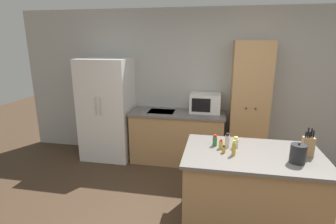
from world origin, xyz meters
TOP-DOWN VIEW (x-y plane):
  - wall_back at (0.00, 2.33)m, footprint 7.20×0.06m
  - refrigerator at (-1.90, 1.96)m, footprint 0.86×0.69m
  - back_counter at (-0.64, 2.00)m, footprint 1.60×0.64m
  - pantry_cabinet at (0.52, 2.02)m, footprint 0.58×0.58m
  - kitchen_island at (0.42, 0.50)m, footprint 1.49×0.93m
  - microwave at (-0.18, 2.10)m, footprint 0.50×0.37m
  - knife_block at (0.97, 0.53)m, footprint 0.12×0.08m
  - spice_bottle_tall_dark at (0.21, 0.41)m, footprint 0.04×0.04m
  - spice_bottle_short_red at (0.08, 0.56)m, footprint 0.04×0.04m
  - spice_bottle_amber_oil at (0.11, 0.45)m, footprint 0.04×0.04m
  - spice_bottle_green_herb at (0.15, 0.61)m, footprint 0.05×0.05m
  - spice_bottle_pale_salt at (0.24, 0.62)m, footprint 0.06×0.06m
  - spice_bottle_orange_cap at (0.01, 0.64)m, footprint 0.05×0.05m
  - kettle at (0.83, 0.35)m, footprint 0.15×0.15m
  - fire_extinguisher at (-2.46, 2.03)m, footprint 0.11×0.11m

SIDE VIEW (x-z plane):
  - fire_extinguisher at x=-2.46m, z-range -0.02..0.39m
  - kitchen_island at x=0.42m, z-range 0.00..0.89m
  - back_counter at x=-0.64m, z-range 0.00..0.89m
  - refrigerator at x=-1.90m, z-range 0.00..1.78m
  - spice_bottle_amber_oil at x=0.11m, z-range 0.88..0.97m
  - spice_bottle_short_red at x=0.08m, z-range 0.88..0.99m
  - spice_bottle_pale_salt at x=0.24m, z-range 0.88..1.01m
  - spice_bottle_orange_cap at x=0.01m, z-range 0.88..1.01m
  - spice_bottle_tall_dark at x=0.21m, z-range 0.88..1.05m
  - spice_bottle_green_herb at x=0.15m, z-range 0.88..1.05m
  - kettle at x=0.83m, z-range 0.87..1.09m
  - knife_block at x=0.97m, z-range 0.84..1.16m
  - pantry_cabinet at x=0.52m, z-range 0.00..2.07m
  - microwave at x=-0.18m, z-range 0.89..1.21m
  - wall_back at x=0.00m, z-range 0.00..2.60m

